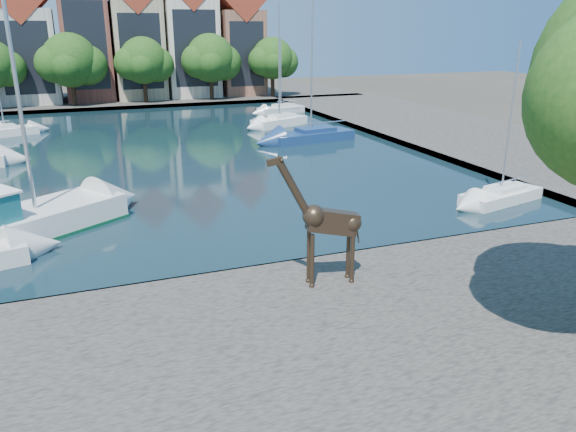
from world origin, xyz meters
name	(u,v)px	position (x,y,z in m)	size (l,w,h in m)	color
ground	(264,275)	(0.00, 0.00, 0.00)	(160.00, 160.00, 0.00)	#38332B
water_basin	(165,151)	(0.00, 24.00, 0.04)	(38.00, 50.00, 0.08)	black
near_quay	(344,367)	(0.00, -7.00, 0.25)	(50.00, 14.00, 0.50)	#524E47
far_quay	(125,100)	(0.00, 56.00, 0.25)	(60.00, 16.00, 0.50)	#524E47
right_quay	(440,128)	(25.00, 24.00, 0.25)	(14.00, 52.00, 0.50)	#524E47
townhouse_west_inner	(26,42)	(-10.50, 55.99, 7.35)	(6.43, 9.18, 15.15)	beige
townhouse_center	(84,33)	(-4.00, 55.99, 8.36)	(5.44, 9.18, 16.93)	brown
townhouse_east_inner	(136,38)	(2.00, 55.99, 7.73)	(5.94, 9.18, 15.79)	tan
townhouse_east_mid	(188,34)	(8.50, 55.99, 8.10)	(6.43, 9.18, 16.65)	beige
townhouse_east_end	(237,42)	(15.00, 55.99, 7.11)	(5.44, 9.18, 14.43)	#8B5742
far_tree_mid_west	(71,62)	(-5.89, 50.49, 5.29)	(7.80, 6.00, 8.00)	#332114
far_tree_mid_east	(144,62)	(2.10, 50.49, 5.13)	(7.02, 5.40, 7.52)	#332114
far_tree_east	(211,60)	(10.11, 50.49, 5.24)	(7.54, 5.80, 7.84)	#332114
far_tree_far_east	(273,60)	(18.09, 50.49, 5.08)	(6.76, 5.20, 7.36)	#332114
giraffe_statue	(326,222)	(1.48, -2.35, 2.80)	(3.28, 0.70, 4.68)	#34261A
motorsailer	(3,222)	(-9.65, 7.11, 1.06)	(10.28, 8.22, 12.64)	silver
sailboat_left_d	(5,130)	(-12.00, 35.13, 0.61)	(5.51, 3.47, 8.23)	white
sailboat_right_a	(501,193)	(15.00, 4.32, 0.55)	(5.26, 2.83, 8.40)	white
sailboat_right_b	(311,134)	(12.00, 23.70, 0.68)	(7.47, 3.59, 12.91)	navy
sailboat_right_c	(279,119)	(12.00, 31.41, 0.70)	(5.96, 4.02, 11.05)	white
sailboat_right_d	(281,108)	(15.00, 39.19, 0.61)	(5.47, 3.07, 7.98)	silver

